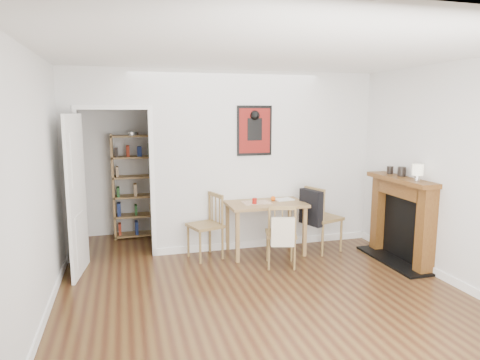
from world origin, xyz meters
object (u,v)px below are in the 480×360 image
object	(u,v)px
notebook	(284,199)
ceramic_jar_a	(402,172)
orange_fruit	(273,199)
ceramic_jar_b	(390,170)
fireplace	(402,217)
chair_front	(281,234)
chair_right	(322,218)
dining_table	(265,208)
mantel_lamp	(418,171)
bookshelf	(135,187)
red_glass	(254,201)
chair_left	(205,226)

from	to	relation	value
notebook	ceramic_jar_a	world-z (taller)	ceramic_jar_a
orange_fruit	ceramic_jar_b	xyz separation A→B (m)	(1.53, -0.55, 0.43)
fireplace	ceramic_jar_b	world-z (taller)	ceramic_jar_b
chair_front	fireplace	world-z (taller)	fireplace
ceramic_jar_b	ceramic_jar_a	bearing A→B (deg)	-85.38
notebook	fireplace	bearing A→B (deg)	-33.03
chair_front	ceramic_jar_a	size ratio (longest dim) A/B	6.60
chair_right	chair_front	bearing A→B (deg)	-151.71
chair_right	ceramic_jar_a	size ratio (longest dim) A/B	7.48
dining_table	mantel_lamp	bearing A→B (deg)	-35.27
chair_right	bookshelf	bearing A→B (deg)	150.31
dining_table	mantel_lamp	distance (m)	2.08
ceramic_jar_a	notebook	bearing A→B (deg)	149.46
red_glass	notebook	bearing A→B (deg)	17.25
chair_front	chair_right	bearing A→B (deg)	28.29
chair_front	notebook	size ratio (longest dim) A/B	3.15
chair_left	chair_right	size ratio (longest dim) A/B	0.94
red_glass	ceramic_jar_a	size ratio (longest dim) A/B	0.65
dining_table	fireplace	distance (m)	1.86
chair_left	fireplace	distance (m)	2.68
mantel_lamp	ceramic_jar_a	distance (m)	0.43
mantel_lamp	ceramic_jar_b	xyz separation A→B (m)	(0.05, 0.65, -0.08)
bookshelf	ceramic_jar_b	distance (m)	3.91
orange_fruit	ceramic_jar_a	world-z (taller)	ceramic_jar_a
orange_fruit	chair_right	bearing A→B (deg)	-15.19
chair_front	red_glass	bearing A→B (deg)	113.09
mantel_lamp	ceramic_jar_a	size ratio (longest dim) A/B	1.68
ceramic_jar_b	bookshelf	bearing A→B (deg)	151.81
orange_fruit	mantel_lamp	distance (m)	1.97
chair_right	bookshelf	distance (m)	3.00
dining_table	fireplace	world-z (taller)	fireplace
red_glass	dining_table	bearing A→B (deg)	20.49
chair_left	ceramic_jar_b	xyz separation A→B (m)	(2.54, -0.51, 0.76)
dining_table	chair_left	bearing A→B (deg)	178.88
dining_table	ceramic_jar_b	size ratio (longest dim) A/B	10.05
ceramic_jar_b	notebook	bearing A→B (deg)	156.94
notebook	ceramic_jar_a	size ratio (longest dim) A/B	2.10
fireplace	chair_left	bearing A→B (deg)	162.13
chair_front	mantel_lamp	xyz separation A→B (m)	(1.59, -0.58, 0.86)
dining_table	ceramic_jar_a	xyz separation A→B (m)	(1.69, -0.73, 0.57)
chair_left	ceramic_jar_b	distance (m)	2.70
fireplace	notebook	distance (m)	1.64
chair_right	fireplace	size ratio (longest dim) A/B	0.77
dining_table	mantel_lamp	xyz separation A→B (m)	(1.61, -1.14, 0.64)
mantel_lamp	ceramic_jar_a	xyz separation A→B (m)	(0.07, 0.41, -0.07)
mantel_lamp	chair_left	bearing A→B (deg)	155.02
notebook	chair_left	bearing A→B (deg)	-176.73
chair_left	orange_fruit	distance (m)	1.06
chair_front	notebook	distance (m)	0.78
ceramic_jar_b	chair_right	bearing A→B (deg)	156.72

